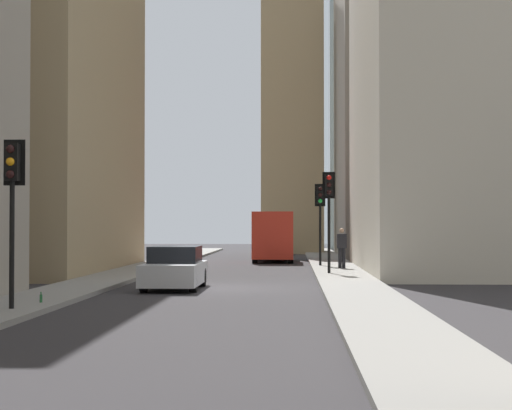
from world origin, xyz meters
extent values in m
plane|color=#302D30|center=(0.00, 0.00, 0.00)|extent=(135.00, 135.00, 0.00)
cube|color=gray|center=(0.00, 4.50, 0.07)|extent=(90.00, 2.20, 0.14)
cube|color=gray|center=(0.00, -4.50, 0.07)|extent=(90.00, 2.20, 0.14)
cube|color=gray|center=(29.54, -10.60, 15.20)|extent=(14.38, 10.00, 30.40)
cube|color=#9E8966|center=(9.98, 10.60, 11.88)|extent=(16.46, 10.00, 23.75)
cube|color=#9E8966|center=(36.32, -2.48, 10.64)|extent=(4.58, 4.58, 21.28)
cube|color=red|center=(20.14, -1.40, 1.54)|extent=(4.60, 2.25, 2.60)
cube|color=#38383D|center=(23.34, -1.40, 1.19)|extent=(1.90, 2.25, 1.90)
cube|color=black|center=(23.34, -1.40, 1.79)|extent=(1.92, 2.09, 0.64)
cylinder|color=black|center=(23.34, -2.38, 0.44)|extent=(0.88, 0.28, 0.88)
cylinder|color=black|center=(23.34, -0.41, 0.44)|extent=(0.88, 0.28, 0.88)
cylinder|color=black|center=(18.74, -2.38, 0.44)|extent=(0.88, 0.28, 0.88)
cylinder|color=black|center=(18.74, -0.41, 0.44)|extent=(0.88, 0.28, 0.88)
cube|color=#B7BABF|center=(-0.68, 1.40, 0.53)|extent=(4.30, 1.78, 0.70)
cube|color=black|center=(-0.48, 1.40, 1.15)|extent=(2.10, 1.58, 0.54)
cylinder|color=black|center=(-2.03, 0.62, 0.32)|extent=(0.64, 0.22, 0.64)
cylinder|color=black|center=(-2.03, 2.18, 0.32)|extent=(0.64, 0.22, 0.64)
cylinder|color=black|center=(0.67, 0.62, 0.32)|extent=(0.64, 0.22, 0.64)
cylinder|color=black|center=(0.67, 2.18, 0.32)|extent=(0.64, 0.22, 0.64)
cylinder|color=black|center=(-8.89, 4.17, 1.65)|extent=(0.12, 0.12, 3.02)
cube|color=black|center=(-8.89, 4.17, 3.61)|extent=(0.28, 0.32, 0.90)
cube|color=black|center=(-8.74, 4.17, 3.61)|extent=(0.03, 0.52, 1.10)
sphere|color=black|center=(-9.05, 4.17, 3.91)|extent=(0.20, 0.20, 0.20)
sphere|color=orange|center=(-9.05, 4.17, 3.61)|extent=(0.20, 0.20, 0.20)
sphere|color=black|center=(-9.05, 4.17, 3.31)|extent=(0.20, 0.20, 0.20)
cylinder|color=black|center=(6.81, -3.99, 1.73)|extent=(0.12, 0.12, 3.17)
cube|color=black|center=(6.81, -3.99, 3.76)|extent=(0.28, 0.32, 0.90)
cube|color=black|center=(6.96, -3.99, 3.76)|extent=(0.03, 0.52, 1.10)
sphere|color=red|center=(6.65, -3.99, 4.06)|extent=(0.20, 0.20, 0.20)
sphere|color=black|center=(6.65, -3.99, 3.76)|extent=(0.20, 0.20, 0.20)
sphere|color=black|center=(6.65, -3.99, 3.46)|extent=(0.20, 0.20, 0.20)
cylinder|color=black|center=(13.67, -3.84, 1.64)|extent=(0.12, 0.12, 3.00)
cube|color=black|center=(13.67, -3.84, 3.59)|extent=(0.28, 0.32, 0.90)
cube|color=black|center=(13.82, -3.84, 3.59)|extent=(0.03, 0.52, 1.10)
sphere|color=black|center=(13.51, -3.84, 3.89)|extent=(0.20, 0.20, 0.20)
sphere|color=black|center=(13.51, -3.84, 3.59)|extent=(0.20, 0.20, 0.20)
sphere|color=green|center=(13.51, -3.84, 3.29)|extent=(0.20, 0.20, 0.20)
cylinder|color=black|center=(10.73, -4.82, 0.60)|extent=(0.16, 0.16, 0.92)
cylinder|color=black|center=(10.73, -4.65, 0.60)|extent=(0.16, 0.16, 0.92)
cube|color=#232328|center=(10.73, -4.73, 1.38)|extent=(0.26, 0.44, 0.65)
sphere|color=tan|center=(10.73, -4.73, 1.86)|extent=(0.22, 0.22, 0.22)
cylinder|color=#236033|center=(-7.25, 3.93, 0.24)|extent=(0.07, 0.07, 0.20)
cylinder|color=#236033|center=(-7.25, 3.93, 0.38)|extent=(0.03, 0.03, 0.07)
camera|label=1|loc=(-29.46, -2.49, 2.12)|focal=61.68mm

